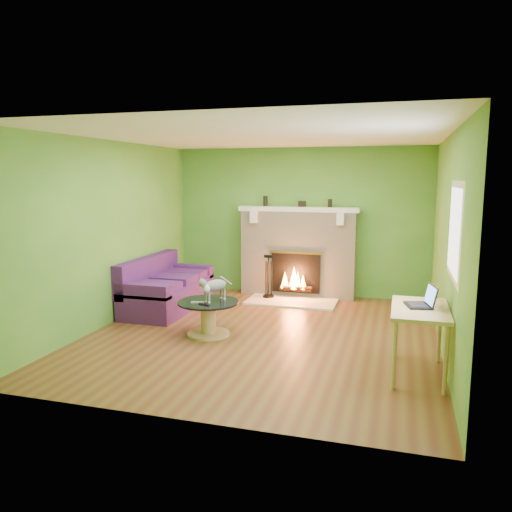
{
  "coord_description": "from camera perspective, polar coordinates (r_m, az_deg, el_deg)",
  "views": [
    {
      "loc": [
        1.72,
        -6.21,
        2.08
      ],
      "look_at": [
        -0.21,
        0.4,
        0.99
      ],
      "focal_mm": 35.0,
      "sensor_mm": 36.0,
      "label": 1
    }
  ],
  "objects": [
    {
      "name": "wall_front",
      "position": [
        4.16,
        -8.42,
        -1.94
      ],
      "size": [
        5.0,
        0.0,
        5.0
      ],
      "primitive_type": "plane",
      "rotation": [
        -1.57,
        0.0,
        0.0
      ],
      "color": "#45822A",
      "rests_on": "floor"
    },
    {
      "name": "remote_silver",
      "position": [
        6.58,
        -6.7,
        -5.28
      ],
      "size": [
        0.18,
        0.1,
        0.02
      ],
      "primitive_type": "cube",
      "rotation": [
        0.0,
        0.0,
        0.32
      ],
      "color": "gray",
      "rests_on": "coffee_table"
    },
    {
      "name": "mantel",
      "position": [
        8.69,
        4.86,
        5.36
      ],
      "size": [
        2.1,
        0.28,
        0.08
      ],
      "primitive_type": "cube",
      "color": "white",
      "rests_on": "fireplace"
    },
    {
      "name": "remote_black",
      "position": [
        6.49,
        -5.92,
        -5.5
      ],
      "size": [
        0.16,
        0.09,
        0.02
      ],
      "primitive_type": "cube",
      "rotation": [
        0.0,
        0.0,
        -0.34
      ],
      "color": "black",
      "rests_on": "coffee_table"
    },
    {
      "name": "coffee_table",
      "position": [
        6.71,
        -5.47,
        -6.79
      ],
      "size": [
        0.81,
        0.81,
        0.46
      ],
      "color": "tan",
      "rests_on": "floor"
    },
    {
      "name": "mantel_box",
      "position": [
        8.71,
        5.29,
        5.95
      ],
      "size": [
        0.12,
        0.08,
        0.1
      ],
      "primitive_type": "cube",
      "color": "black",
      "rests_on": "mantel"
    },
    {
      "name": "mantel_vase_right",
      "position": [
        8.63,
        8.46,
        6.0
      ],
      "size": [
        0.07,
        0.07,
        0.14
      ],
      "primitive_type": "cylinder",
      "color": "black",
      "rests_on": "mantel"
    },
    {
      "name": "hearth",
      "position": [
        8.45,
        4.06,
        -5.22
      ],
      "size": [
        1.5,
        0.75,
        0.03
      ],
      "primitive_type": "cube",
      "color": "beige",
      "rests_on": "floor"
    },
    {
      "name": "wall_left",
      "position": [
        7.41,
        -16.23,
        2.56
      ],
      "size": [
        0.0,
        5.0,
        5.0
      ],
      "primitive_type": "plane",
      "rotation": [
        1.57,
        0.0,
        1.57
      ],
      "color": "#45822A",
      "rests_on": "floor"
    },
    {
      "name": "ceiling",
      "position": [
        6.46,
        0.83,
        13.57
      ],
      "size": [
        5.0,
        5.0,
        0.0
      ],
      "primitive_type": "plane",
      "rotation": [
        3.14,
        0.0,
        0.0
      ],
      "color": "white",
      "rests_on": "wall_back"
    },
    {
      "name": "wall_right",
      "position": [
        6.28,
        21.0,
        1.23
      ],
      "size": [
        0.0,
        5.0,
        5.0
      ],
      "primitive_type": "plane",
      "rotation": [
        1.57,
        0.0,
        -1.57
      ],
      "color": "#45822A",
      "rests_on": "floor"
    },
    {
      "name": "fireplace",
      "position": [
        8.79,
        4.82,
        0.37
      ],
      "size": [
        2.1,
        0.46,
        1.58
      ],
      "color": "#BFB79E",
      "rests_on": "floor"
    },
    {
      "name": "fire_tools",
      "position": [
        8.61,
        1.44,
        -2.29
      ],
      "size": [
        0.2,
        0.2,
        0.74
      ],
      "primitive_type": null,
      "color": "black",
      "rests_on": "hearth"
    },
    {
      "name": "wall_back",
      "position": [
        8.91,
        5.1,
        3.9
      ],
      "size": [
        5.0,
        0.0,
        5.0
      ],
      "primitive_type": "plane",
      "rotation": [
        1.57,
        0.0,
        0.0
      ],
      "color": "#45822A",
      "rests_on": "floor"
    },
    {
      "name": "window_pane",
      "position": [
        5.36,
        21.71,
        2.65
      ],
      "size": [
        0.0,
        1.06,
        1.06
      ],
      "primitive_type": "plane",
      "rotation": [
        1.57,
        0.0,
        -1.57
      ],
      "color": "white",
      "rests_on": "wall_right"
    },
    {
      "name": "window_frame",
      "position": [
        5.36,
        21.8,
        2.65
      ],
      "size": [
        0.0,
        1.2,
        1.2
      ],
      "primitive_type": "plane",
      "rotation": [
        1.57,
        0.0,
        -1.57
      ],
      "color": "silver",
      "rests_on": "wall_right"
    },
    {
      "name": "sofa",
      "position": [
        8.12,
        -10.32,
        -3.71
      ],
      "size": [
        0.87,
        1.84,
        0.83
      ],
      "color": "#47175B",
      "rests_on": "floor"
    },
    {
      "name": "laptop",
      "position": [
        5.53,
        18.1,
        -4.29
      ],
      "size": [
        0.34,
        0.37,
        0.24
      ],
      "primitive_type": null,
      "rotation": [
        0.0,
        0.0,
        0.24
      ],
      "color": "black",
      "rests_on": "desk"
    },
    {
      "name": "mantel_vase_left",
      "position": [
        8.85,
        1.08,
        6.3
      ],
      "size": [
        0.08,
        0.08,
        0.18
      ],
      "primitive_type": "cylinder",
      "color": "black",
      "rests_on": "mantel"
    },
    {
      "name": "cat",
      "position": [
        6.63,
        -4.71,
        -3.7
      ],
      "size": [
        0.43,
        0.58,
        0.34
      ],
      "primitive_type": null,
      "rotation": [
        0.0,
        0.0,
        -0.47
      ],
      "color": "slate",
      "rests_on": "coffee_table"
    },
    {
      "name": "desk",
      "position": [
        5.53,
        18.22,
        -6.52
      ],
      "size": [
        0.58,
        1.0,
        0.74
      ],
      "color": "tan",
      "rests_on": "floor"
    },
    {
      "name": "floor",
      "position": [
        6.77,
        0.78,
        -8.93
      ],
      "size": [
        5.0,
        5.0,
        0.0
      ],
      "primitive_type": "plane",
      "color": "brown",
      "rests_on": "ground"
    }
  ]
}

